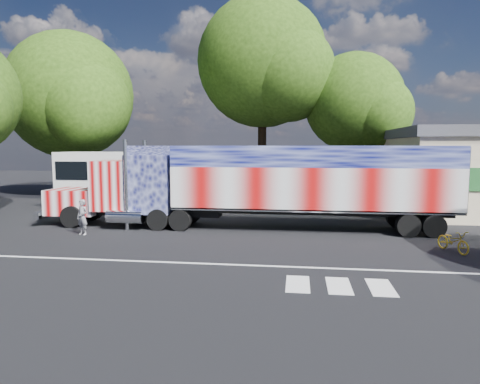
# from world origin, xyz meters

# --- Properties ---
(ground) EXTENTS (100.00, 100.00, 0.00)m
(ground) POSITION_xyz_m (0.00, 0.00, 0.00)
(ground) COLOR black
(lane_markings) EXTENTS (30.00, 2.67, 0.01)m
(lane_markings) POSITION_xyz_m (1.71, -3.77, 0.01)
(lane_markings) COLOR silver
(lane_markings) RESTS_ON ground
(semi_truck) EXTENTS (20.74, 3.28, 4.42)m
(semi_truck) POSITION_xyz_m (0.87, 3.77, 2.28)
(semi_truck) COLOR black
(semi_truck) RESTS_ON ground
(coach_bus) EXTENTS (12.81, 2.98, 3.73)m
(coach_bus) POSITION_xyz_m (-6.45, 9.57, 1.93)
(coach_bus) COLOR silver
(coach_bus) RESTS_ON ground
(woman) EXTENTS (0.70, 0.58, 1.65)m
(woman) POSITION_xyz_m (-7.12, 1.11, 0.82)
(woman) COLOR slate
(woman) RESTS_ON ground
(bicycle) EXTENTS (1.16, 1.75, 0.87)m
(bicycle) POSITION_xyz_m (8.77, -0.05, 0.44)
(bicycle) COLOR gold
(bicycle) RESTS_ON ground
(tree_nw_a) EXTENTS (10.55, 10.05, 13.18)m
(tree_nw_a) POSITION_xyz_m (-15.34, 15.43, 8.11)
(tree_nw_a) COLOR black
(tree_nw_a) RESTS_ON ground
(tree_ne_a) EXTENTS (8.03, 7.65, 11.32)m
(tree_ne_a) POSITION_xyz_m (7.15, 17.32, 7.45)
(tree_ne_a) COLOR black
(tree_ne_a) RESTS_ON ground
(tree_n_mid) EXTENTS (11.12, 10.59, 16.23)m
(tree_n_mid) POSITION_xyz_m (-0.05, 18.33, 10.87)
(tree_n_mid) COLOR black
(tree_n_mid) RESTS_ON ground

